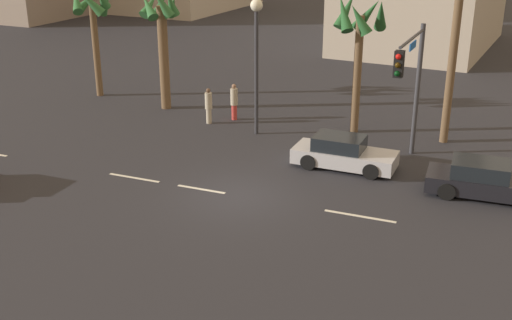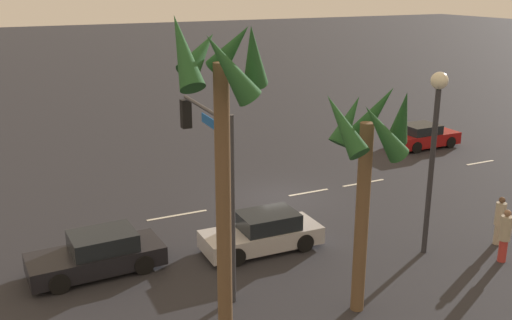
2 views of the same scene
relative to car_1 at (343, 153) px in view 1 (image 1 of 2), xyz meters
name	(u,v)px [view 1 (image 1 of 2)]	position (x,y,z in m)	size (l,w,h in m)	color
ground_plane	(237,195)	(-2.87, -4.22, -0.61)	(220.00, 220.00, 0.00)	#28282D
lane_stripe_2	(134,178)	(-7.31, -4.22, -0.60)	(2.26, 0.14, 0.01)	silver
lane_stripe_3	(201,189)	(-4.35, -4.22, -0.60)	(1.98, 0.14, 0.01)	silver
lane_stripe_4	(360,216)	(1.75, -4.22, -0.60)	(2.50, 0.14, 0.01)	silver
car_1	(343,153)	(0.00, 0.00, 0.00)	(4.18, 1.82, 1.33)	#B7B7BC
car_2	(484,180)	(5.52, -0.79, 0.00)	(4.29, 1.99, 1.33)	black
traffic_signal	(412,75)	(2.29, 1.18, 3.19)	(0.43, 4.54, 5.59)	#38383D
streetlamp	(256,42)	(-4.90, 2.65, 3.76)	(0.56, 0.56, 6.25)	#2D2D33
pedestrian_0	(209,105)	(-7.70, 3.26, 0.33)	(0.50, 0.50, 1.79)	#B2A58C
pedestrian_1	(234,101)	(-6.79, 4.31, 0.36)	(0.41, 0.41, 1.84)	#BF3833
palm_tree_0	(161,25)	(-11.05, 4.78, 3.84)	(2.24, 2.38, 6.43)	brown
palm_tree_1	(93,12)	(-15.81, 5.61, 4.11)	(2.63, 2.80, 6.28)	brown
palm_tree_2	(359,29)	(-0.74, 4.73, 4.28)	(2.64, 2.45, 6.52)	brown
palm_tree_3	(461,0)	(3.51, 4.90, 5.72)	(2.32, 2.29, 8.46)	brown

